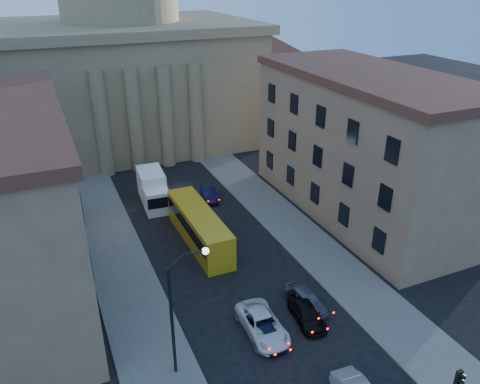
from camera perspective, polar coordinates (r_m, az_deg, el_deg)
The scene contains 12 objects.
sidewalk_left at distance 39.78m, azimuth -13.44°, elevation -11.29°, with size 5.00×60.00×0.15m, color #595651.
sidewalk_right at distance 44.86m, azimuth 8.37°, elevation -6.21°, with size 5.00×60.00×0.15m, color #595651.
church at distance 71.51m, azimuth -13.75°, elevation 15.45°, with size 68.02×28.76×36.60m.
building_right at distance 49.27m, azimuth 14.97°, elevation 5.62°, with size 11.60×26.60×14.70m.
street_lamp at distance 29.02m, azimuth -7.40°, elevation -13.44°, with size 2.62×0.44×8.83m.
car_left_near at distance 33.88m, azimuth 3.45°, elevation -16.89°, with size 1.45×3.60×1.23m, color black.
car_left_mid at distance 34.38m, azimuth 2.77°, elevation -15.83°, with size 2.47×5.36×1.49m, color white.
car_right_mid at distance 35.76m, azimuth 8.12°, elevation -14.44°, with size 1.75×4.32×1.25m, color black.
car_right_far at distance 36.90m, azimuth 8.05°, elevation -12.80°, with size 1.69×4.21×1.43m, color #55555A.
car_right_distant at distance 52.62m, azimuth -3.81°, elevation -0.25°, with size 1.40×4.00×1.32m, color black.
city_bus at distance 44.05m, azimuth -5.01°, elevation -4.14°, with size 2.77×11.49×3.23m.
box_truck at distance 51.96m, azimuth -10.54°, elevation 0.27°, with size 2.96×6.65×3.57m.
Camera 1 is at (-12.66, -13.96, 23.38)m, focal length 35.00 mm.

